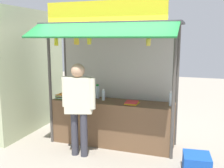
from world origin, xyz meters
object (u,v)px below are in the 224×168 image
at_px(banana_bunch_inner_left, 56,42).
at_px(banana_bunch_inner_right, 89,40).
at_px(water_bottle_front_left, 103,95).
at_px(banana_bunch_leftmost, 148,42).
at_px(plastic_crate, 197,163).
at_px(magazine_stack_front_right, 132,103).
at_px(magazine_stack_left, 62,96).
at_px(vendor_person, 79,101).
at_px(water_bottle_center, 97,92).
at_px(water_bottle_mid_left, 171,99).
at_px(banana_bunch_rightmost, 77,40).

xyz_separation_m(banana_bunch_inner_left, banana_bunch_inner_right, (0.68, 0.00, 0.02)).
relative_size(water_bottle_front_left, banana_bunch_leftmost, 0.79).
bearing_deg(banana_bunch_inner_right, plastic_crate, -7.67).
relative_size(water_bottle_front_left, magazine_stack_front_right, 0.79).
xyz_separation_m(magazine_stack_left, banana_bunch_leftmost, (1.86, -0.33, 1.13)).
xyz_separation_m(water_bottle_front_left, plastic_crate, (1.85, -0.69, -0.85)).
xyz_separation_m(magazine_stack_left, vendor_person, (0.68, -0.63, 0.09)).
bearing_deg(plastic_crate, water_bottle_center, 157.77).
xyz_separation_m(water_bottle_mid_left, banana_bunch_rightmost, (-1.70, -0.42, 1.07)).
bearing_deg(magazine_stack_front_right, vendor_person, -143.07).
height_order(magazine_stack_front_right, magazine_stack_left, magazine_stack_left).
xyz_separation_m(banana_bunch_inner_left, plastic_crate, (2.64, -0.26, -1.92)).
relative_size(banana_bunch_leftmost, banana_bunch_inner_right, 1.06).
bearing_deg(banana_bunch_rightmost, plastic_crate, -6.83).
bearing_deg(water_bottle_center, water_bottle_front_left, -37.65).
height_order(banana_bunch_inner_right, plastic_crate, banana_bunch_inner_right).
distance_m(banana_bunch_leftmost, plastic_crate, 2.13).
bearing_deg(water_bottle_mid_left, magazine_stack_left, -177.69).
relative_size(magazine_stack_left, banana_bunch_inner_right, 1.12).
relative_size(water_bottle_mid_left, plastic_crate, 0.65).
xyz_separation_m(magazine_stack_front_right, banana_bunch_leftmost, (0.35, -0.32, 1.16)).
bearing_deg(vendor_person, water_bottle_front_left, -122.34).
distance_m(water_bottle_front_left, banana_bunch_leftmost, 1.51).
bearing_deg(water_bottle_mid_left, banana_bunch_inner_right, -163.86).
xyz_separation_m(magazine_stack_left, banana_bunch_inner_right, (0.78, -0.33, 1.15)).
bearing_deg(water_bottle_front_left, banana_bunch_leftmost, -23.63).
relative_size(water_bottle_center, banana_bunch_inner_right, 1.07).
bearing_deg(banana_bunch_inner_right, banana_bunch_rightmost, 179.75).
bearing_deg(water_bottle_front_left, water_bottle_mid_left, -0.25).
relative_size(water_bottle_mid_left, banana_bunch_inner_left, 0.92).
distance_m(magazine_stack_front_right, plastic_crate, 1.56).
bearing_deg(water_bottle_mid_left, vendor_person, -154.95).
height_order(banana_bunch_leftmost, plastic_crate, banana_bunch_leftmost).
height_order(water_bottle_mid_left, magazine_stack_left, water_bottle_mid_left).
distance_m(banana_bunch_inner_left, banana_bunch_inner_right, 0.68).
distance_m(banana_bunch_inner_right, banana_bunch_rightmost, 0.25).
bearing_deg(banana_bunch_leftmost, banana_bunch_inner_left, 180.00).
xyz_separation_m(water_bottle_front_left, magazine_stack_left, (-0.89, -0.10, -0.06)).
relative_size(magazine_stack_front_right, plastic_crate, 0.69).
xyz_separation_m(magazine_stack_left, plastic_crate, (2.74, -0.59, -0.79)).
bearing_deg(banana_bunch_rightmost, water_bottle_front_left, 49.58).
bearing_deg(magazine_stack_left, banana_bunch_inner_right, -23.02).
bearing_deg(banana_bunch_inner_left, vendor_person, -27.31).
bearing_deg(water_bottle_center, banana_bunch_leftmost, -26.15).
relative_size(water_bottle_center, banana_bunch_inner_left, 0.97).
distance_m(banana_bunch_rightmost, plastic_crate, 2.96).
distance_m(banana_bunch_leftmost, vendor_person, 1.60).
relative_size(water_bottle_center, banana_bunch_leftmost, 1.01).
relative_size(water_bottle_mid_left, vendor_person, 0.16).
relative_size(banana_bunch_inner_right, banana_bunch_rightmost, 0.97).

